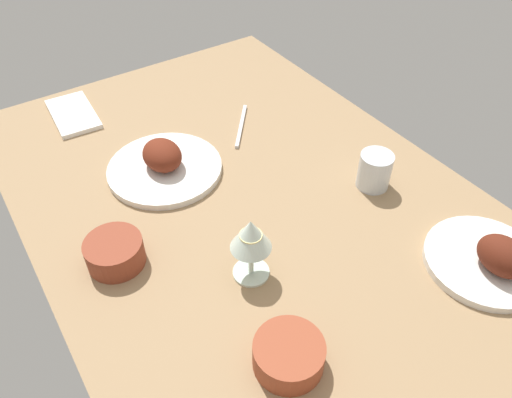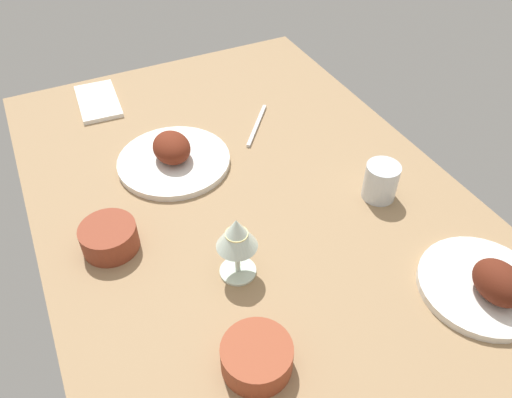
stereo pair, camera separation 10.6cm
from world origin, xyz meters
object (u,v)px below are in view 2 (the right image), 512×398
Objects in this scene: bowl_soup at (257,356)px; bowl_sauce at (109,237)px; water_tumbler at (381,181)px; folded_napkin at (98,101)px; fork_loose at (257,125)px; plate_center_main at (173,157)px; plate_far_side at (488,285)px; wine_glass at (237,236)px.

bowl_soup is 1.04× the size of bowl_sauce.
bowl_sauce is 1.34× the size of water_tumbler.
fork_loose is at bearing 49.72° from folded_napkin.
bowl_sauce is at bearing -157.35° from bowl_soup.
fork_loose is (-60.23, 29.41, -2.36)cm from bowl_soup.
fork_loose is at bearing 153.98° from bowl_soup.
fork_loose is at bearing 101.96° from plate_center_main.
plate_far_side reaches higher than plate_center_main.
plate_center_main is at bearing 174.82° from bowl_soup.
bowl_sauce reaches higher than folded_napkin.
plate_far_side is 71.32cm from bowl_sauce.
bowl_soup is at bearing -15.46° from wine_glass.
water_tumbler is (-24.67, 41.84, 1.41)cm from bowl_soup.
bowl_sauce is 0.80× the size of wine_glass.
plate_far_side is (60.35, 38.67, 0.24)cm from plate_center_main.
folded_napkin is at bearing -152.76° from plate_far_side.
wine_glass is 1.68× the size of water_tumbler.
wine_glass reaches higher than bowl_soup.
water_tumbler is (30.39, 36.85, 2.06)cm from plate_center_main.
plate_center_main reaches higher than bowl_soup.
plate_far_side is 1.20× the size of folded_napkin.
wine_glass is 48.96cm from fork_loose.
bowl_sauce is 50.73cm from fork_loose.
folded_napkin is at bearing -90.95° from fork_loose.
wine_glass is at bearing 8.29° from folded_napkin.
water_tumbler reaches higher than folded_napkin.
wine_glass is at bearing 164.54° from bowl_soup.
plate_center_main is 1.38× the size of folded_napkin.
plate_far_side is at bearing 32.65° from plate_center_main.
bowl_soup is at bearing -5.18° from plate_center_main.
wine_glass is at bearing 0.31° from plate_center_main.
plate_far_side reaches higher than bowl_soup.
bowl_sauce is 0.60× the size of fork_loose.
plate_far_side is 1.98× the size of bowl_soup.
bowl_sauce is 27.02cm from wine_glass.
bowl_soup is (55.06, -4.99, 0.65)cm from plate_center_main.
wine_glass reaches higher than folded_napkin.
water_tumbler is at bearing 58.59° from fork_loose.
water_tumbler is 0.43× the size of folded_napkin.
wine_glass is at bearing -80.84° from water_tumbler.
bowl_soup is 1.39× the size of water_tumbler.
folded_napkin is (-34.43, -10.11, -1.51)cm from plate_center_main.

